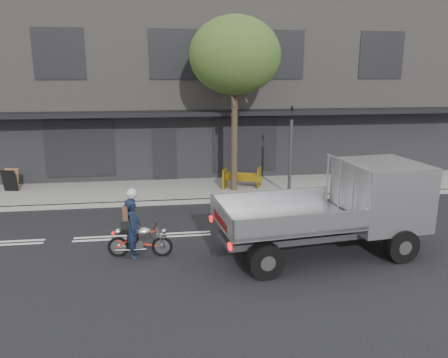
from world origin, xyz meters
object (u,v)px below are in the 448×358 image
(sandwich_board, at_px, (9,181))
(flatbed_ute, at_px, (364,199))
(construction_barrier, at_px, (243,179))
(traffic_light_pole, at_px, (290,155))
(motorcycle, at_px, (140,240))
(street_tree, at_px, (235,56))
(rider, at_px, (133,228))

(sandwich_board, bearing_deg, flatbed_ute, -20.64)
(construction_barrier, bearing_deg, traffic_light_pole, -29.35)
(motorcycle, bearing_deg, street_tree, 65.14)
(construction_barrier, bearing_deg, flatbed_ute, -70.02)
(construction_barrier, bearing_deg, street_tree, -169.96)
(street_tree, xyz_separation_m, flatbed_ute, (2.56, -5.95, -3.84))
(rider, distance_m, flatbed_ute, 6.15)
(rider, bearing_deg, sandwich_board, 44.69)
(motorcycle, bearing_deg, sandwich_board, 135.49)
(motorcycle, distance_m, rider, 0.38)
(rider, height_order, sandwich_board, rider)
(flatbed_ute, relative_size, construction_barrier, 3.75)
(street_tree, height_order, flatbed_ute, street_tree)
(traffic_light_pole, height_order, sandwich_board, traffic_light_pole)
(rider, height_order, flatbed_ute, flatbed_ute)
(street_tree, bearing_deg, motorcycle, -121.22)
(motorcycle, bearing_deg, construction_barrier, 62.76)
(traffic_light_pole, distance_m, rider, 7.36)
(rider, distance_m, construction_barrier, 6.90)
(street_tree, distance_m, sandwich_board, 9.96)
(rider, xyz_separation_m, construction_barrier, (3.92, 5.67, -0.23))
(motorcycle, distance_m, sandwich_board, 8.45)
(flatbed_ute, relative_size, sandwich_board, 6.48)
(sandwich_board, bearing_deg, street_tree, 4.60)
(traffic_light_pole, bearing_deg, sandwich_board, 170.50)
(motorcycle, xyz_separation_m, flatbed_ute, (5.96, -0.34, 0.98))
(street_tree, height_order, motorcycle, street_tree)
(motorcycle, height_order, flatbed_ute, flatbed_ute)
(rider, xyz_separation_m, sandwich_board, (-5.18, 6.55, -0.21))
(construction_barrier, xyz_separation_m, sandwich_board, (-9.10, 0.88, 0.01))
(street_tree, distance_m, traffic_light_pole, 4.23)
(construction_barrier, bearing_deg, motorcycle, -123.61)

